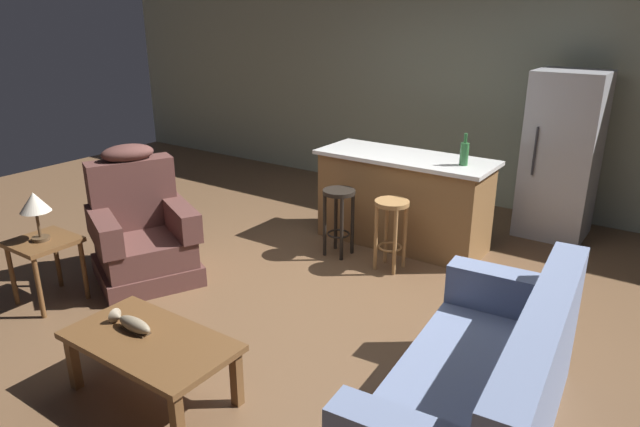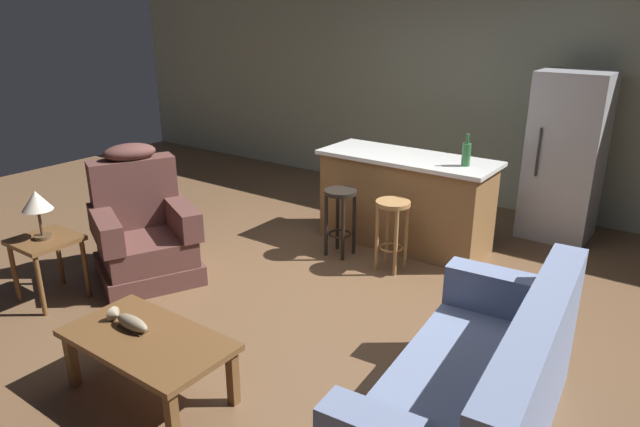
{
  "view_description": "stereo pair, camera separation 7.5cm",
  "coord_description": "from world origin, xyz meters",
  "px_view_note": "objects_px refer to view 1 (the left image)",
  "views": [
    {
      "loc": [
        2.49,
        -3.73,
        2.35
      ],
      "look_at": [
        -0.04,
        -0.1,
        0.75
      ],
      "focal_mm": 32.0,
      "sensor_mm": 36.0,
      "label": 1
    },
    {
      "loc": [
        2.55,
        -3.68,
        2.35
      ],
      "look_at": [
        -0.04,
        -0.1,
        0.75
      ],
      "focal_mm": 32.0,
      "sensor_mm": 36.0,
      "label": 2
    }
  ],
  "objects_px": {
    "coffee_table": "(150,346)",
    "table_lamp": "(35,204)",
    "couch": "(483,393)",
    "bar_stool_right": "(391,222)",
    "bottle_tall_green": "(464,153)",
    "fish_figurine": "(131,323)",
    "kitchen_island": "(403,200)",
    "bar_stool_left": "(339,210)",
    "end_table": "(45,251)",
    "recliner_near_lamp": "(142,233)",
    "refrigerator": "(562,155)"
  },
  "relations": [
    {
      "from": "end_table",
      "to": "table_lamp",
      "type": "height_order",
      "value": "table_lamp"
    },
    {
      "from": "recliner_near_lamp",
      "to": "kitchen_island",
      "type": "relative_size",
      "value": 0.67
    },
    {
      "from": "bottle_tall_green",
      "to": "end_table",
      "type": "bearing_deg",
      "value": -131.12
    },
    {
      "from": "kitchen_island",
      "to": "bar_stool_left",
      "type": "height_order",
      "value": "kitchen_island"
    },
    {
      "from": "recliner_near_lamp",
      "to": "fish_figurine",
      "type": "bearing_deg",
      "value": -15.15
    },
    {
      "from": "coffee_table",
      "to": "refrigerator",
      "type": "height_order",
      "value": "refrigerator"
    },
    {
      "from": "couch",
      "to": "coffee_table",
      "type": "bearing_deg",
      "value": 17.74
    },
    {
      "from": "recliner_near_lamp",
      "to": "end_table",
      "type": "bearing_deg",
      "value": -82.37
    },
    {
      "from": "fish_figurine",
      "to": "refrigerator",
      "type": "height_order",
      "value": "refrigerator"
    },
    {
      "from": "fish_figurine",
      "to": "refrigerator",
      "type": "relative_size",
      "value": 0.19
    },
    {
      "from": "coffee_table",
      "to": "recliner_near_lamp",
      "type": "relative_size",
      "value": 0.92
    },
    {
      "from": "kitchen_island",
      "to": "bar_stool_left",
      "type": "bearing_deg",
      "value": -121.22
    },
    {
      "from": "recliner_near_lamp",
      "to": "table_lamp",
      "type": "distance_m",
      "value": 0.94
    },
    {
      "from": "end_table",
      "to": "bottle_tall_green",
      "type": "height_order",
      "value": "bottle_tall_green"
    },
    {
      "from": "coffee_table",
      "to": "bar_stool_left",
      "type": "distance_m",
      "value": 2.56
    },
    {
      "from": "couch",
      "to": "bar_stool_left",
      "type": "bearing_deg",
      "value": -44.85
    },
    {
      "from": "fish_figurine",
      "to": "bar_stool_right",
      "type": "xyz_separation_m",
      "value": [
        0.5,
        2.54,
        0.01
      ]
    },
    {
      "from": "kitchen_island",
      "to": "end_table",
      "type": "bearing_deg",
      "value": -122.9
    },
    {
      "from": "coffee_table",
      "to": "end_table",
      "type": "bearing_deg",
      "value": 168.9
    },
    {
      "from": "kitchen_island",
      "to": "couch",
      "type": "bearing_deg",
      "value": -54.22
    },
    {
      "from": "fish_figurine",
      "to": "bar_stool_right",
      "type": "bearing_deg",
      "value": 78.88
    },
    {
      "from": "bar_stool_right",
      "to": "bottle_tall_green",
      "type": "xyz_separation_m",
      "value": [
        0.42,
        0.61,
        0.59
      ]
    },
    {
      "from": "couch",
      "to": "end_table",
      "type": "distance_m",
      "value": 3.6
    },
    {
      "from": "fish_figurine",
      "to": "bar_stool_left",
      "type": "xyz_separation_m",
      "value": [
        -0.08,
        2.54,
        0.01
      ]
    },
    {
      "from": "couch",
      "to": "bar_stool_left",
      "type": "relative_size",
      "value": 2.89
    },
    {
      "from": "bar_stool_right",
      "to": "table_lamp",
      "type": "bearing_deg",
      "value": -132.57
    },
    {
      "from": "recliner_near_lamp",
      "to": "table_lamp",
      "type": "bearing_deg",
      "value": -82.31
    },
    {
      "from": "coffee_table",
      "to": "table_lamp",
      "type": "height_order",
      "value": "table_lamp"
    },
    {
      "from": "recliner_near_lamp",
      "to": "bar_stool_left",
      "type": "bearing_deg",
      "value": 75.42
    },
    {
      "from": "table_lamp",
      "to": "fish_figurine",
      "type": "bearing_deg",
      "value": -11.62
    },
    {
      "from": "bottle_tall_green",
      "to": "fish_figurine",
      "type": "bearing_deg",
      "value": -106.31
    },
    {
      "from": "table_lamp",
      "to": "bar_stool_right",
      "type": "xyz_separation_m",
      "value": [
        2.04,
        2.22,
        -0.4
      ]
    },
    {
      "from": "table_lamp",
      "to": "bottle_tall_green",
      "type": "relative_size",
      "value": 1.35
    },
    {
      "from": "recliner_near_lamp",
      "to": "kitchen_island",
      "type": "xyz_separation_m",
      "value": [
        1.59,
        2.06,
        0.06
      ]
    },
    {
      "from": "kitchen_island",
      "to": "bar_stool_right",
      "type": "bearing_deg",
      "value": -72.4
    },
    {
      "from": "couch",
      "to": "bar_stool_right",
      "type": "bearing_deg",
      "value": -54.02
    },
    {
      "from": "kitchen_island",
      "to": "bottle_tall_green",
      "type": "distance_m",
      "value": 0.85
    },
    {
      "from": "couch",
      "to": "table_lamp",
      "type": "distance_m",
      "value": 3.64
    },
    {
      "from": "coffee_table",
      "to": "recliner_near_lamp",
      "type": "height_order",
      "value": "recliner_near_lamp"
    },
    {
      "from": "kitchen_island",
      "to": "fish_figurine",
      "type": "bearing_deg",
      "value": -95.39
    },
    {
      "from": "couch",
      "to": "kitchen_island",
      "type": "distance_m",
      "value": 2.97
    },
    {
      "from": "bar_stool_left",
      "to": "bottle_tall_green",
      "type": "relative_size",
      "value": 2.24
    },
    {
      "from": "refrigerator",
      "to": "recliner_near_lamp",
      "type": "bearing_deg",
      "value": -130.84
    },
    {
      "from": "fish_figurine",
      "to": "bar_stool_left",
      "type": "distance_m",
      "value": 2.54
    },
    {
      "from": "recliner_near_lamp",
      "to": "bar_stool_right",
      "type": "xyz_separation_m",
      "value": [
        1.79,
        1.43,
        0.05
      ]
    },
    {
      "from": "recliner_near_lamp",
      "to": "bar_stool_right",
      "type": "bearing_deg",
      "value": 64.22
    },
    {
      "from": "fish_figurine",
      "to": "kitchen_island",
      "type": "relative_size",
      "value": 0.19
    },
    {
      "from": "bar_stool_right",
      "to": "refrigerator",
      "type": "xyz_separation_m",
      "value": [
        1.03,
        1.83,
        0.41
      ]
    },
    {
      "from": "coffee_table",
      "to": "bottle_tall_green",
      "type": "height_order",
      "value": "bottle_tall_green"
    },
    {
      "from": "table_lamp",
      "to": "end_table",
      "type": "bearing_deg",
      "value": 76.26
    }
  ]
}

